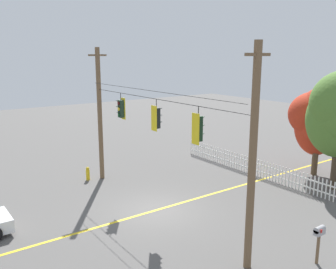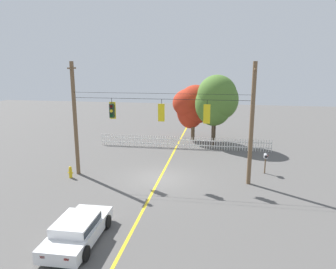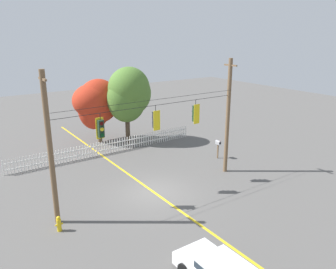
# 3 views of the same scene
# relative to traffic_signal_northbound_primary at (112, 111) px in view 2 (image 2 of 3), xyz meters

# --- Properties ---
(ground) EXTENTS (80.00, 80.00, 0.00)m
(ground) POSITION_rel_traffic_signal_northbound_primary_xyz_m (3.22, -0.01, -4.59)
(ground) COLOR #565451
(lane_centerline_stripe) EXTENTS (0.16, 36.00, 0.01)m
(lane_centerline_stripe) POSITION_rel_traffic_signal_northbound_primary_xyz_m (3.22, -0.01, -4.58)
(lane_centerline_stripe) COLOR gold
(lane_centerline_stripe) RESTS_ON ground
(signal_support_span) EXTENTS (12.02, 1.10, 7.80)m
(signal_support_span) POSITION_rel_traffic_signal_northbound_primary_xyz_m (3.22, -0.01, -0.60)
(signal_support_span) COLOR brown
(signal_support_span) RESTS_ON ground
(traffic_signal_northbound_primary) EXTENTS (0.43, 0.38, 1.40)m
(traffic_signal_northbound_primary) POSITION_rel_traffic_signal_northbound_primary_xyz_m (0.00, 0.00, 0.00)
(traffic_signal_northbound_primary) COLOR black
(traffic_signal_westbound_side) EXTENTS (0.43, 0.38, 1.44)m
(traffic_signal_westbound_side) POSITION_rel_traffic_signal_northbound_primary_xyz_m (3.37, -0.02, -0.03)
(traffic_signal_westbound_side) COLOR black
(traffic_signal_eastbound_side) EXTENTS (0.43, 0.38, 1.49)m
(traffic_signal_eastbound_side) POSITION_rel_traffic_signal_northbound_primary_xyz_m (6.29, -0.02, -0.04)
(traffic_signal_eastbound_side) COLOR black
(white_picket_fence) EXTENTS (15.67, 0.06, 1.08)m
(white_picket_fence) POSITION_rel_traffic_signal_northbound_primary_xyz_m (3.91, 7.99, -4.04)
(white_picket_fence) COLOR white
(white_picket_fence) RESTS_ON ground
(autumn_maple_near_fence) EXTENTS (4.16, 3.15, 5.56)m
(autumn_maple_near_fence) POSITION_rel_traffic_signal_northbound_primary_xyz_m (4.40, 11.39, -1.05)
(autumn_maple_near_fence) COLOR brown
(autumn_maple_near_fence) RESTS_ON ground
(autumn_maple_mid) EXTENTS (3.99, 3.51, 6.62)m
(autumn_maple_mid) POSITION_rel_traffic_signal_northbound_primary_xyz_m (6.79, 9.66, -0.24)
(autumn_maple_mid) COLOR #473828
(autumn_maple_mid) RESTS_ON ground
(parked_car) EXTENTS (1.98, 4.26, 1.15)m
(parked_car) POSITION_rel_traffic_signal_northbound_primary_xyz_m (1.12, -8.32, -3.98)
(parked_car) COLOR white
(parked_car) RESTS_ON ground
(fire_hydrant) EXTENTS (0.38, 0.22, 0.81)m
(fire_hydrant) POSITION_rel_traffic_signal_northbound_primary_xyz_m (-2.84, -0.86, -4.19)
(fire_hydrant) COLOR gold
(fire_hydrant) RESTS_ON ground
(roadside_mailbox) EXTENTS (0.25, 0.44, 1.44)m
(roadside_mailbox) POSITION_rel_traffic_signal_northbound_primary_xyz_m (10.40, 2.19, -3.41)
(roadside_mailbox) COLOR brown
(roadside_mailbox) RESTS_ON ground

